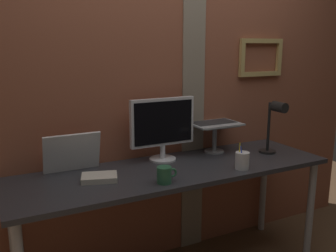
# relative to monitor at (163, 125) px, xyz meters

# --- Properties ---
(brick_wall_back) EXTENTS (3.49, 0.16, 2.65)m
(brick_wall_back) POSITION_rel_monitor_xyz_m (0.10, 0.18, 0.32)
(brick_wall_back) COLOR #9E563D
(brick_wall_back) RESTS_ON ground_plane
(desk) EXTENTS (2.04, 0.61, 0.77)m
(desk) POSITION_rel_monitor_xyz_m (-0.00, -0.18, -0.32)
(desk) COLOR #333338
(desk) RESTS_ON ground_plane
(monitor) EXTENTS (0.45, 0.18, 0.42)m
(monitor) POSITION_rel_monitor_xyz_m (0.00, 0.00, 0.00)
(monitor) COLOR white
(monitor) RESTS_ON desk
(laptop_stand) EXTENTS (0.28, 0.22, 0.20)m
(laptop_stand) POSITION_rel_monitor_xyz_m (0.42, 0.00, -0.10)
(laptop_stand) COLOR gray
(laptop_stand) RESTS_ON desk
(laptop) EXTENTS (0.35, 0.29, 0.20)m
(laptop) POSITION_rel_monitor_xyz_m (0.42, 0.06, 0.01)
(laptop) COLOR #ADB2B7
(laptop) RESTS_ON laptop_stand
(whiteboard_panel) EXTENTS (0.34, 0.08, 0.24)m
(whiteboard_panel) POSITION_rel_monitor_xyz_m (-0.59, 0.04, -0.12)
(whiteboard_panel) COLOR white
(whiteboard_panel) RESTS_ON desk
(desk_lamp) EXTENTS (0.12, 0.20, 0.38)m
(desk_lamp) POSITION_rel_monitor_xyz_m (0.75, -0.24, -0.01)
(desk_lamp) COLOR black
(desk_lamp) RESTS_ON desk
(pen_cup) EXTENTS (0.09, 0.09, 0.17)m
(pen_cup) POSITION_rel_monitor_xyz_m (0.36, -0.39, -0.19)
(pen_cup) COLOR white
(pen_cup) RESTS_ON desk
(coffee_mug) EXTENTS (0.12, 0.08, 0.09)m
(coffee_mug) POSITION_rel_monitor_xyz_m (-0.18, -0.39, -0.19)
(coffee_mug) COLOR #33724C
(coffee_mug) RESTS_ON desk
(paper_clutter_stack) EXTENTS (0.23, 0.19, 0.03)m
(paper_clutter_stack) POSITION_rel_monitor_xyz_m (-0.49, -0.18, -0.23)
(paper_clutter_stack) COLOR silver
(paper_clutter_stack) RESTS_ON desk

